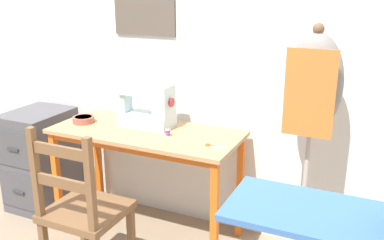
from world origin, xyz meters
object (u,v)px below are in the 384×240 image
sewing_machine (149,107)px  scissors (212,146)px  fabric_bowl (84,119)px  wooden_chair (83,213)px  thread_spool_near_machine (168,133)px  ironing_board (377,235)px  filing_cabinet (41,159)px  dress_form (312,101)px

sewing_machine → scissors: size_ratio=2.85×
sewing_machine → scissors: sewing_machine is taller
fabric_bowl → wooden_chair: wooden_chair is taller
thread_spool_near_machine → ironing_board: ironing_board is taller
scissors → ironing_board: (0.89, -0.66, 0.04)m
sewing_machine → filing_cabinet: size_ratio=0.49×
ironing_board → wooden_chair: bearing=174.2°
wooden_chair → ironing_board: wooden_chair is taller
filing_cabinet → dress_form: dress_form is taller
filing_cabinet → ironing_board: size_ratio=0.69×
sewing_machine → fabric_bowl: bearing=-165.7°
fabric_bowl → scissors: (0.94, -0.05, -0.02)m
sewing_machine → fabric_bowl: (-0.44, -0.11, -0.11)m
scissors → wooden_chair: 0.79m
sewing_machine → ironing_board: (1.39, -0.82, -0.09)m
thread_spool_near_machine → dress_form: size_ratio=0.03×
ironing_board → sewing_machine: bearing=149.4°
sewing_machine → thread_spool_near_machine: (0.19, -0.12, -0.11)m
fabric_bowl → dress_form: 1.48m
ironing_board → filing_cabinet: bearing=161.9°
fabric_bowl → wooden_chair: bearing=-53.6°
ironing_board → scissors: bearing=143.3°
sewing_machine → thread_spool_near_machine: size_ratio=8.68×
sewing_machine → scissors: bearing=-17.7°
thread_spool_near_machine → wooden_chair: size_ratio=0.04×
scissors → fabric_bowl: bearing=177.2°
sewing_machine → ironing_board: sewing_machine is taller
dress_form → fabric_bowl: bearing=-175.4°
filing_cabinet → dress_form: bearing=2.2°
dress_form → filing_cabinet: bearing=-177.8°
dress_form → thread_spool_near_machine: bearing=-171.5°
wooden_chair → dress_form: 1.36m
scissors → dress_form: (0.51, 0.16, 0.28)m
wooden_chair → scissors: bearing=44.6°
thread_spool_near_machine → dress_form: 0.86m
sewing_machine → wooden_chair: (-0.02, -0.68, -0.41)m
fabric_bowl → sewing_machine: bearing=14.3°
thread_spool_near_machine → dress_form: (0.81, 0.12, 0.26)m
scissors → thread_spool_near_machine: (-0.31, 0.04, 0.02)m
thread_spool_near_machine → fabric_bowl: bearing=179.7°
thread_spool_near_machine → ironing_board: 1.39m
thread_spool_near_machine → dress_form: dress_form is taller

